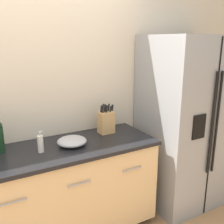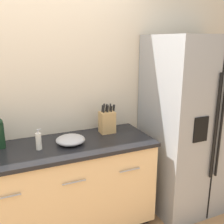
{
  "view_description": "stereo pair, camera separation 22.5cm",
  "coord_description": "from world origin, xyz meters",
  "px_view_note": "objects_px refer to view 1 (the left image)",
  "views": [
    {
      "loc": [
        -0.39,
        -1.38,
        1.84
      ],
      "look_at": [
        0.79,
        0.72,
        1.17
      ],
      "focal_mm": 42.0,
      "sensor_mm": 36.0,
      "label": 1
    },
    {
      "loc": [
        -0.18,
        -1.48,
        1.84
      ],
      "look_at": [
        0.79,
        0.72,
        1.17
      ],
      "focal_mm": 42.0,
      "sensor_mm": 36.0,
      "label": 2
    }
  ],
  "objects_px": {
    "refrigerator": "(185,123)",
    "soap_dispenser": "(40,144)",
    "knife_block": "(106,122)",
    "mixing_bowl": "(72,141)"
  },
  "relations": [
    {
      "from": "refrigerator",
      "to": "soap_dispenser",
      "type": "relative_size",
      "value": 10.17
    },
    {
      "from": "refrigerator",
      "to": "knife_block",
      "type": "relative_size",
      "value": 6.03
    },
    {
      "from": "refrigerator",
      "to": "mixing_bowl",
      "type": "distance_m",
      "value": 1.32
    },
    {
      "from": "knife_block",
      "to": "soap_dispenser",
      "type": "height_order",
      "value": "knife_block"
    },
    {
      "from": "mixing_bowl",
      "to": "knife_block",
      "type": "bearing_deg",
      "value": 18.96
    },
    {
      "from": "refrigerator",
      "to": "mixing_bowl",
      "type": "bearing_deg",
      "value": 177.88
    },
    {
      "from": "soap_dispenser",
      "to": "refrigerator",
      "type": "bearing_deg",
      "value": -1.34
    },
    {
      "from": "soap_dispenser",
      "to": "knife_block",
      "type": "bearing_deg",
      "value": 12.52
    },
    {
      "from": "refrigerator",
      "to": "knife_block",
      "type": "height_order",
      "value": "refrigerator"
    },
    {
      "from": "refrigerator",
      "to": "mixing_bowl",
      "type": "xyz_separation_m",
      "value": [
        -1.32,
        0.05,
        0.02
      ]
    }
  ]
}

